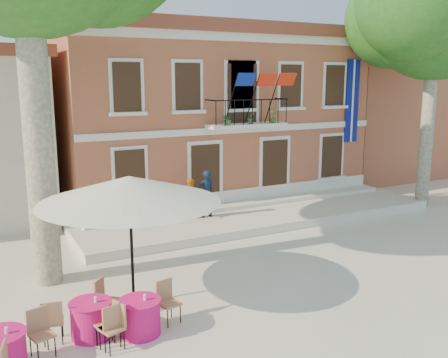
% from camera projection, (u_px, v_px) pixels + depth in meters
% --- Properties ---
extents(ground, '(90.00, 90.00, 0.00)m').
position_uv_depth(ground, '(283.00, 266.00, 14.30)').
color(ground, beige).
rests_on(ground, ground).
extents(main_building, '(13.50, 9.59, 7.50)m').
position_uv_depth(main_building, '(199.00, 112.00, 23.14)').
color(main_building, '#A1543A').
rests_on(main_building, ground).
extents(neighbor_east, '(9.40, 9.40, 6.40)m').
position_uv_depth(neighbor_east, '(376.00, 114.00, 29.57)').
color(neighbor_east, '#A1543A').
rests_on(neighbor_east, ground).
extents(terrace, '(14.00, 3.40, 0.30)m').
position_uv_depth(terrace, '(261.00, 216.00, 19.00)').
color(terrace, silver).
rests_on(terrace, ground).
extents(plane_tree_east, '(5.40, 5.40, 10.60)m').
position_uv_depth(plane_tree_east, '(436.00, 12.00, 19.50)').
color(plane_tree_east, '#A59E84').
rests_on(plane_tree_east, ground).
extents(patio_umbrella, '(4.20, 4.20, 3.12)m').
position_uv_depth(patio_umbrella, '(129.00, 190.00, 11.37)').
color(patio_umbrella, black).
rests_on(patio_umbrella, ground).
extents(pedestrian_navy, '(0.67, 0.48, 1.74)m').
position_uv_depth(pedestrian_navy, '(206.00, 194.00, 18.14)').
color(pedestrian_navy, '#0F1A32').
rests_on(pedestrian_navy, terrace).
extents(pedestrian_orange, '(0.80, 0.66, 1.50)m').
position_uv_depth(pedestrian_orange, '(192.00, 199.00, 17.88)').
color(pedestrian_orange, '#C47717').
rests_on(pedestrian_orange, terrace).
extents(cafe_table_0, '(1.81, 1.80, 0.95)m').
position_uv_depth(cafe_table_0, '(2.00, 351.00, 9.07)').
color(cafe_table_0, '#BF1248').
rests_on(cafe_table_0, ground).
extents(cafe_table_1, '(1.96, 0.90, 0.95)m').
position_uv_depth(cafe_table_1, '(140.00, 316.00, 10.44)').
color(cafe_table_1, '#BF1248').
rests_on(cafe_table_1, ground).
extents(cafe_table_2, '(1.77, 1.84, 0.95)m').
position_uv_depth(cafe_table_2, '(91.00, 317.00, 10.33)').
color(cafe_table_2, '#BF1248').
rests_on(cafe_table_2, ground).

